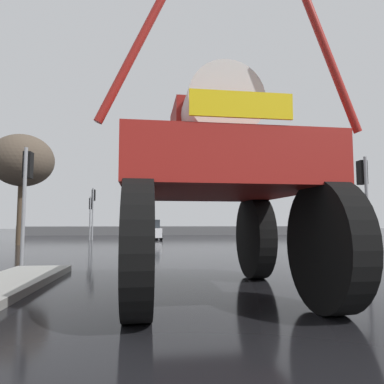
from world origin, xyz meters
name	(u,v)px	position (x,y,z in m)	size (l,w,h in m)	color
ground_plane	(192,250)	(0.00, 18.00, 0.00)	(120.00, 120.00, 0.00)	black
oversize_sprayer	(212,182)	(-0.66, 7.36, 2.06)	(3.84, 5.36, 4.67)	black
sedan_ahead	(148,230)	(-2.36, 28.85, 0.71)	(2.27, 4.28, 1.52)	silver
traffic_signal_near_left	(27,179)	(-5.79, 12.39, 2.66)	(0.24, 0.54, 3.65)	gray
traffic_signal_near_right	(363,185)	(5.43, 12.39, 2.60)	(0.24, 0.54, 3.56)	gray
traffic_signal_far_left	(91,209)	(-6.62, 27.98, 2.35)	(0.24, 0.55, 3.23)	gray
traffic_signal_far_right	(93,202)	(-6.45, 27.97, 2.83)	(0.24, 0.55, 3.87)	gray
bare_tree_left	(22,161)	(-9.60, 22.31, 4.91)	(3.60, 3.60, 6.47)	#473828
roadside_barrier	(173,231)	(0.00, 38.07, 0.45)	(31.41, 0.24, 0.90)	#59595B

